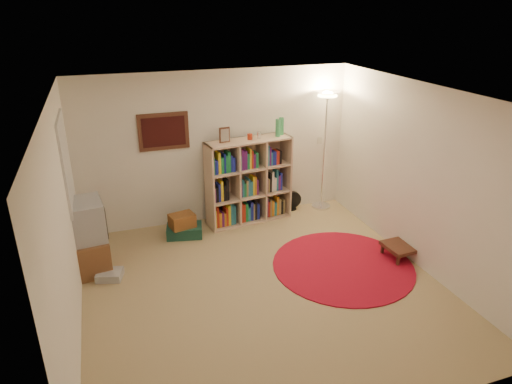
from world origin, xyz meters
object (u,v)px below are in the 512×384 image
at_px(floor_fan, 292,201).
at_px(suitcase, 184,231).
at_px(tv_stand, 87,237).
at_px(side_table, 401,247).
at_px(bookshelf, 248,182).
at_px(floor_lamp, 326,113).

height_order(floor_fan, suitcase, floor_fan).
relative_size(tv_stand, suitcase, 1.67).
bearing_deg(tv_stand, side_table, -21.54).
xyz_separation_m(bookshelf, floor_fan, (0.88, 0.14, -0.51)).
relative_size(floor_lamp, floor_fan, 5.98).
bearing_deg(bookshelf, floor_fan, 1.52).
relative_size(bookshelf, suitcase, 2.79).
relative_size(bookshelf, floor_fan, 4.88).
bearing_deg(side_table, bookshelf, 132.05).
bearing_deg(bookshelf, tv_stand, -170.85).
bearing_deg(tv_stand, floor_fan, 8.18).
xyz_separation_m(floor_lamp, side_table, (0.29, -1.98, -1.56)).
height_order(floor_lamp, tv_stand, floor_lamp).
bearing_deg(suitcase, bookshelf, 22.89).
height_order(bookshelf, suitcase, bookshelf).
bearing_deg(floor_lamp, tv_stand, -168.06).
xyz_separation_m(floor_fan, side_table, (0.83, -2.04, -0.00)).
height_order(bookshelf, side_table, bookshelf).
height_order(floor_fan, side_table, floor_fan).
bearing_deg(side_table, suitcase, 149.44).
xyz_separation_m(floor_lamp, suitcase, (-2.56, -0.30, -1.65)).
bearing_deg(tv_stand, bookshelf, 10.10).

